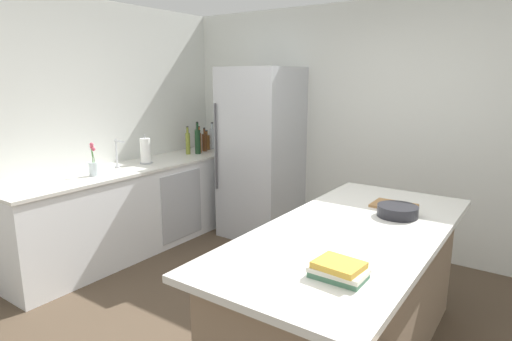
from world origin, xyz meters
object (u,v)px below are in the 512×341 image
object	(u,v)px
syrup_bottle	(204,142)
soda_bottle	(212,138)
olive_oil_bottle	(188,143)
whiskey_bottle	(206,142)
cutting_board	(394,205)
cookbook_stack	(339,270)
flower_vase	(94,166)
kitchen_island	(349,294)
paper_towel_roll	(146,151)
mixing_bowl	(398,211)
vinegar_bottle	(199,142)
wine_bottle	(198,141)
refrigerator	(261,153)
sink_faucet	(117,153)

from	to	relation	value
syrup_bottle	soda_bottle	bearing A→B (deg)	103.60
syrup_bottle	olive_oil_bottle	size ratio (longest dim) A/B	0.88
whiskey_bottle	cutting_board	bearing A→B (deg)	-21.08
whiskey_bottle	cookbook_stack	distance (m)	3.72
flower_vase	cutting_board	bearing A→B (deg)	14.30
kitchen_island	whiskey_bottle	world-z (taller)	whiskey_bottle
whiskey_bottle	cutting_board	distance (m)	2.95
paper_towel_roll	syrup_bottle	distance (m)	0.95
flower_vase	whiskey_bottle	bearing A→B (deg)	93.86
whiskey_bottle	mixing_bowl	world-z (taller)	whiskey_bottle
flower_vase	vinegar_bottle	bearing A→B (deg)	92.13
cutting_board	syrup_bottle	bearing A→B (deg)	160.42
soda_bottle	wine_bottle	distance (m)	0.40
refrigerator	paper_towel_roll	world-z (taller)	refrigerator
wine_bottle	kitchen_island	bearing A→B (deg)	-28.38
vinegar_bottle	cutting_board	size ratio (longest dim) A/B	1.08
sink_faucet	cutting_board	xyz separation A→B (m)	(2.74, 0.32, -0.16)
paper_towel_roll	vinegar_bottle	size ratio (longest dim) A/B	0.96
sink_faucet	cookbook_stack	xyz separation A→B (m)	(2.88, -0.96, -0.13)
cookbook_stack	olive_oil_bottle	bearing A→B (deg)	145.52
syrup_bottle	vinegar_bottle	world-z (taller)	vinegar_bottle
soda_bottle	sink_faucet	bearing A→B (deg)	-89.90
syrup_bottle	cookbook_stack	distance (m)	3.61
refrigerator	mixing_bowl	xyz separation A→B (m)	(1.93, -1.19, -0.03)
cutting_board	vinegar_bottle	bearing A→B (deg)	162.20
kitchen_island	sink_faucet	bearing A→B (deg)	173.68
refrigerator	vinegar_bottle	size ratio (longest dim) A/B	5.96
sink_faucet	paper_towel_roll	bearing A→B (deg)	81.92
flower_vase	whiskey_bottle	xyz separation A→B (m)	(-0.12, 1.73, 0.01)
cookbook_stack	refrigerator	bearing A→B (deg)	131.28
sink_faucet	mixing_bowl	xyz separation A→B (m)	(2.83, 0.11, -0.13)
kitchen_island	refrigerator	world-z (taller)	refrigerator
refrigerator	syrup_bottle	distance (m)	0.86
sink_faucet	whiskey_bottle	world-z (taller)	sink_faucet
kitchen_island	cutting_board	distance (m)	0.77
refrigerator	syrup_bottle	size ratio (longest dim) A/B	6.52
cutting_board	cookbook_stack	bearing A→B (deg)	-83.84
cookbook_stack	wine_bottle	bearing A→B (deg)	143.56
paper_towel_roll	kitchen_island	bearing A→B (deg)	-13.35
mixing_bowl	paper_towel_roll	bearing A→B (deg)	175.56
soda_bottle	syrup_bottle	xyz separation A→B (m)	(0.05, -0.21, -0.03)
syrup_bottle	cutting_board	bearing A→B (deg)	-19.58
soda_bottle	cutting_board	xyz separation A→B (m)	(2.74, -1.17, -0.14)
whiskey_bottle	syrup_bottle	world-z (taller)	syrup_bottle
mixing_bowl	soda_bottle	bearing A→B (deg)	154.12
refrigerator	vinegar_bottle	xyz separation A→B (m)	(-0.85, -0.11, 0.07)
flower_vase	olive_oil_bottle	xyz separation A→B (m)	(-0.08, 1.36, 0.05)
vinegar_bottle	olive_oil_bottle	distance (m)	0.18
mixing_bowl	cutting_board	size ratio (longest dim) A/B	0.90
olive_oil_bottle	vinegar_bottle	bearing A→B (deg)	82.14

